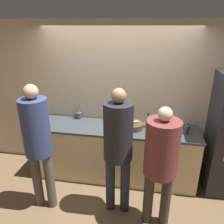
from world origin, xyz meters
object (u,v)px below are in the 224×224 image
person_center (118,142)px  bottle_green (148,122)px  fruit_bowl (132,125)px  utensil_crock (79,115)px  person_right (161,157)px  bottle_dark (187,129)px  cup_blue (119,129)px  person_left (37,139)px

person_center → bottle_green: (0.36, 0.85, -0.06)m
fruit_bowl → utensil_crock: bearing=166.2°
person_right → bottle_dark: bearing=63.5°
person_right → cup_blue: person_right is taller
person_left → bottle_dark: (2.02, 0.81, -0.09)m
person_center → bottle_green: bearing=66.8°
cup_blue → person_center: bearing=-83.6°
bottle_dark → cup_blue: bottle_dark is taller
utensil_crock → person_center: bearing=-49.5°
fruit_bowl → cup_blue: 0.24m
person_center → person_right: size_ratio=1.09×
bottle_dark → bottle_green: bearing=166.5°
person_left → bottle_dark: bearing=21.8°
bottle_green → utensil_crock: bearing=172.9°
bottle_dark → bottle_green: (-0.60, 0.14, 0.02)m
person_center → utensil_crock: bearing=130.5°
person_center → bottle_green: 0.93m
person_right → bottle_green: bearing=100.2°
person_center → utensil_crock: person_center is taller
person_center → fruit_bowl: person_center is taller
person_center → bottle_dark: bearing=36.3°
utensil_crock → bottle_green: bearing=-7.1°
person_right → utensil_crock: size_ratio=5.89×
person_left → bottle_dark: size_ratio=9.50×
utensil_crock → person_right: bearing=-39.1°
person_right → bottle_green: person_right is taller
person_right → cup_blue: (-0.61, 0.74, -0.03)m
person_right → person_center: bearing=166.2°
person_center → bottle_green: size_ratio=7.56×
bottle_green → cup_blue: 0.50m
fruit_bowl → bottle_green: size_ratio=1.47×
utensil_crock → cup_blue: utensil_crock is taller
utensil_crock → bottle_dark: bearing=-9.2°
fruit_bowl → bottle_dark: 0.84m
fruit_bowl → cup_blue: fruit_bowl is taller
fruit_bowl → bottle_dark: (0.84, -0.06, 0.03)m
person_left → bottle_dark: person_left is taller
person_left → utensil_crock: bearing=79.5°
fruit_bowl → cup_blue: (-0.19, -0.15, -0.00)m
bottle_green → bottle_dark: bearing=-13.5°
person_left → bottle_green: person_left is taller
cup_blue → bottle_dark: bearing=5.4°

